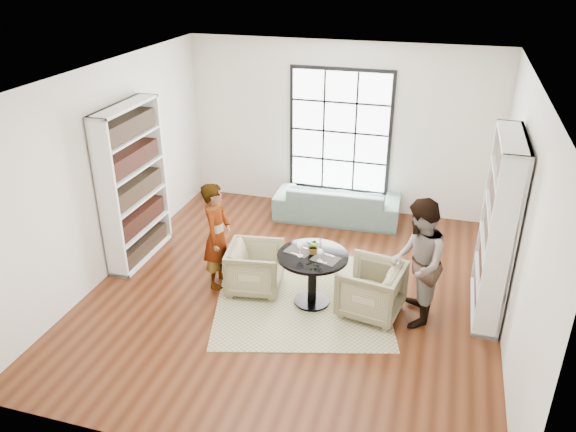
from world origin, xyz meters
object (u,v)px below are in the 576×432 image
(sofa, at_px, (337,202))
(armchair_right, at_px, (371,289))
(pedestal_table, at_px, (313,268))
(flower_centerpiece, at_px, (314,246))
(wine_glass_left, at_px, (300,246))
(wine_glass_right, at_px, (320,253))
(armchair_left, at_px, (255,268))
(person_left, at_px, (217,235))
(person_right, at_px, (418,263))

(sofa, bearing_deg, armchair_right, 108.00)
(pedestal_table, distance_m, sofa, 2.69)
(sofa, distance_m, flower_centerpiece, 2.70)
(wine_glass_left, relative_size, wine_glass_right, 1.13)
(armchair_left, bearing_deg, wine_glass_left, -113.95)
(wine_glass_right, bearing_deg, flower_centerpiece, 125.30)
(pedestal_table, relative_size, sofa, 0.43)
(person_left, bearing_deg, pedestal_table, -99.23)
(flower_centerpiece, bearing_deg, armchair_right, -2.28)
(sofa, height_order, person_right, person_right)
(sofa, xyz_separation_m, armchair_right, (1.00, -2.67, 0.04))
(armchair_right, distance_m, wine_glass_right, 0.86)
(armchair_right, relative_size, flower_centerpiece, 3.65)
(sofa, bearing_deg, wine_glass_right, 94.35)
(person_left, relative_size, wine_glass_right, 8.47)
(sofa, distance_m, wine_glass_left, 2.81)
(wine_glass_left, bearing_deg, person_left, 171.26)
(armchair_right, height_order, wine_glass_left, wine_glass_left)
(person_right, bearing_deg, armchair_right, -96.45)
(armchair_left, relative_size, person_right, 0.44)
(flower_centerpiece, bearing_deg, armchair_left, 174.84)
(sofa, relative_size, armchair_right, 2.77)
(person_left, bearing_deg, sofa, -29.42)
(armchair_left, distance_m, armchair_right, 1.64)
(person_right, height_order, flower_centerpiece, person_right)
(armchair_left, distance_m, flower_centerpiece, 0.99)
(armchair_left, relative_size, person_left, 0.48)
(armchair_right, relative_size, wine_glass_right, 4.27)
(armchair_right, xyz_separation_m, wine_glass_left, (-0.94, -0.08, 0.54))
(armchair_left, height_order, person_right, person_right)
(pedestal_table, height_order, armchair_left, pedestal_table)
(person_right, xyz_separation_m, flower_centerpiece, (-1.34, 0.03, 0.01))
(wine_glass_right, bearing_deg, armchair_left, 165.29)
(armchair_right, xyz_separation_m, wine_glass_right, (-0.66, -0.15, 0.52))
(sofa, height_order, armchair_left, armchair_left)
(pedestal_table, height_order, sofa, pedestal_table)
(sofa, relative_size, flower_centerpiece, 10.12)
(sofa, bearing_deg, flower_centerpiece, 92.08)
(armchair_right, bearing_deg, person_left, -82.88)
(armchair_left, xyz_separation_m, armchair_right, (1.63, -0.11, 0.02))
(person_left, height_order, flower_centerpiece, person_left)
(armchair_left, bearing_deg, sofa, -22.45)
(person_right, bearing_deg, person_left, -98.71)
(person_left, bearing_deg, flower_centerpiece, -97.74)
(sofa, distance_m, person_left, 2.85)
(person_left, height_order, person_right, person_right)
(person_right, xyz_separation_m, wine_glass_right, (-1.21, -0.15, 0.04))
(armchair_left, bearing_deg, pedestal_table, -106.15)
(pedestal_table, height_order, person_right, person_right)
(pedestal_table, xyz_separation_m, person_left, (-1.40, 0.11, 0.23))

